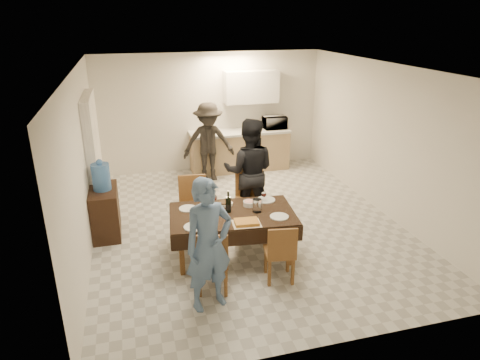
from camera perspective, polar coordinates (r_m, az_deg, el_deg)
The scene contains 33 objects.
floor at distance 7.35m, azimuth 0.85°, elevation -5.84°, with size 5.00×6.00×0.02m, color beige.
ceiling at distance 6.58m, azimuth 0.98°, elevation 14.74°, with size 5.00×6.00×0.02m, color white.
wall_back at distance 9.68m, azimuth -4.00°, elevation 9.01°, with size 5.00×0.02×2.60m, color silver.
wall_front at distance 4.27m, azimuth 12.07°, elevation -7.91°, with size 5.00×0.02×2.60m, color silver.
wall_left at distance 6.65m, azimuth -20.30°, elevation 1.97°, with size 0.02×6.00×2.60m, color silver.
wall_right at distance 7.89m, azimuth 18.73°, elevation 5.08°, with size 0.02×6.00×2.60m, color silver.
stub_partition at distance 7.86m, azimuth -18.88°, elevation 3.09°, with size 0.15×1.40×2.10m, color white.
kitchen_base_cabinet at distance 9.73m, azimuth -0.03°, elevation 3.82°, with size 2.20×0.60×0.86m, color tan.
kitchen_worktop at distance 9.61m, azimuth -0.03°, elevation 6.41°, with size 2.24×0.64×0.05m, color beige.
upper_cabinet at distance 9.62m, azimuth 1.52°, elevation 12.30°, with size 1.20×0.34×0.70m, color silver.
dining_table at distance 6.15m, azimuth -0.99°, elevation -4.68°, with size 1.86×1.20×0.69m.
chair_near_left at distance 5.40m, azimuth -3.50°, elevation -10.07°, with size 0.49×0.49×0.48m.
chair_near_right at distance 5.64m, azimuth 5.60°, elevation -9.03°, with size 0.44×0.44×0.46m.
chair_far_left at distance 6.68m, azimuth -6.12°, elevation -3.21°, with size 0.48×0.48×0.52m.
chair_far_right at distance 6.85m, azimuth 1.33°, elevation -2.32°, with size 0.57×0.58×0.54m.
console at distance 7.20m, azimuth -17.50°, elevation -4.07°, with size 0.42×0.84×0.78m, color black.
water_jug at distance 6.97m, azimuth -18.04°, elevation 0.39°, with size 0.28×0.28×0.42m, color #477FCE.
wine_bottle at distance 6.10m, azimuth -1.58°, elevation -2.88°, with size 0.08×0.08×0.33m, color black, non-canonical shape.
water_pitcher at distance 6.14m, azimuth 2.29°, elevation -3.41°, with size 0.13×0.13×0.20m, color white.
savoury_tart at distance 5.82m, azimuth 0.88°, elevation -5.66°, with size 0.38×0.29×0.05m, color #B57C35.
salad_bowl at distance 6.35m, azimuth 1.24°, elevation -3.14°, with size 0.18×0.18×0.07m, color silver.
mushroom_dish at distance 6.36m, azimuth -2.05°, elevation -3.25°, with size 0.22×0.22×0.04m, color silver.
wine_glass_a at distance 5.77m, azimuth -5.72°, elevation -5.11°, with size 0.09×0.09×0.21m, color white, non-canonical shape.
wine_glass_b at distance 6.46m, azimuth 3.20°, elevation -2.24°, with size 0.08×0.08×0.17m, color white, non-canonical shape.
wine_glass_c at distance 6.32m, azimuth -3.42°, elevation -2.73°, with size 0.08×0.08×0.18m, color white, non-canonical shape.
plate_near_left at distance 5.76m, azimuth -6.09°, elevation -6.23°, with size 0.29×0.29×0.02m, color silver.
plate_near_right at distance 6.03m, azimuth 5.26°, elevation -4.88°, with size 0.26×0.26×0.02m, color silver.
plate_far_left at distance 6.30m, azimuth -6.98°, elevation -3.79°, with size 0.26×0.26×0.01m, color silver.
plate_far_right at distance 6.55m, azimuth 3.47°, elevation -2.65°, with size 0.28×0.28×0.02m, color silver.
microwave at distance 9.80m, azimuth 4.65°, elevation 7.65°, with size 0.51×0.35×0.28m, color silver.
person_near at distance 5.06m, azimuth -4.20°, elevation -8.67°, with size 0.61×0.40×1.66m, color slate.
person_far at distance 7.12m, azimuth 1.23°, elevation 1.14°, with size 0.87×0.68×1.80m, color black.
person_kitchen at distance 9.03m, azimuth -4.22°, elevation 5.04°, with size 1.08×0.62×1.67m, color black.
Camera 1 is at (-1.80, -6.29, 3.35)m, focal length 32.00 mm.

